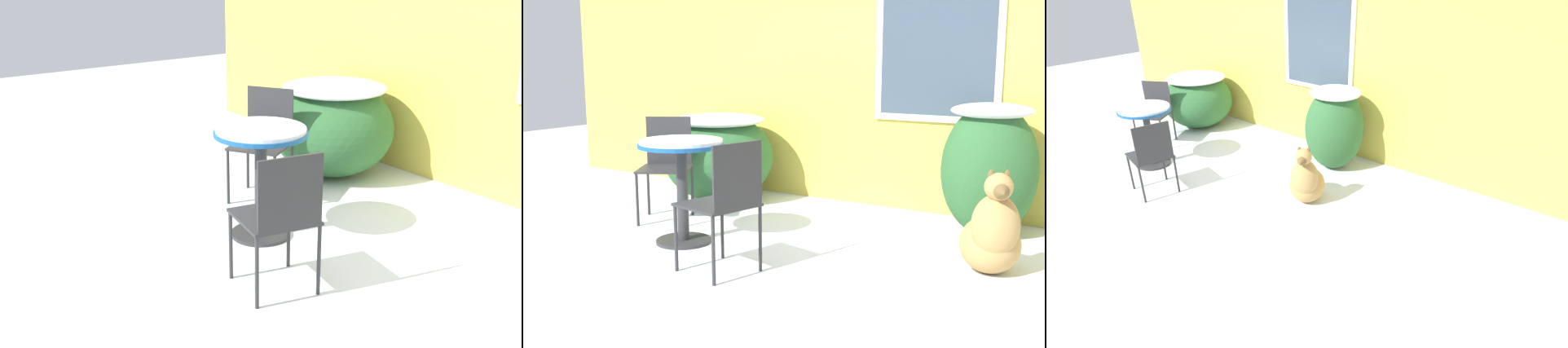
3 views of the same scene
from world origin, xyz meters
TOP-DOWN VIEW (x-y plane):
  - ground_plane at (0.00, 0.00)m, footprint 16.00×16.00m
  - shrub_left at (-1.39, 1.56)m, footprint 1.07×1.10m
  - patio_table at (-0.69, 0.23)m, footprint 0.65×0.65m
  - patio_chair_near_table at (-1.31, 0.73)m, footprint 0.60×0.60m
  - patio_chair_far_side at (0.04, -0.18)m, footprint 0.52×0.52m

SIDE VIEW (x-z plane):
  - ground_plane at x=0.00m, z-range 0.00..0.00m
  - shrub_left at x=-1.39m, z-range 0.03..0.89m
  - patio_chair_near_table at x=-1.31m, z-range 0.06..0.95m
  - patio_chair_far_side at x=0.04m, z-range 0.06..0.95m
  - patio_table at x=-0.69m, z-range 0.20..1.01m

